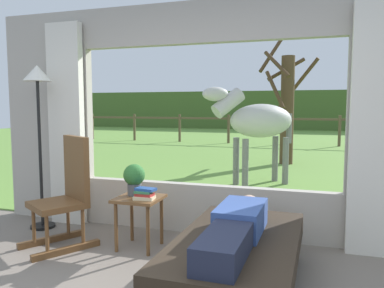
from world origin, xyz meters
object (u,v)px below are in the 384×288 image
Objects in this scene: reclining_person at (236,226)px; book_stack at (145,194)px; side_table at (139,206)px; potted_plant at (134,177)px; pasture_tree at (286,104)px; rocking_chair at (67,193)px; floor_lamp_left at (38,97)px; recliner_sofa at (237,263)px; horse at (258,122)px.

book_stack is (-1.02, 0.58, 0.05)m from reclining_person.
side_table is 1.63× the size of potted_plant.
pasture_tree reaches higher than reclining_person.
book_stack is at bearing -35.74° from potted_plant.
rocking_chair is 0.32× the size of pasture_tree.
floor_lamp_left reaches higher than reclining_person.
side_table reaches higher than recliner_sofa.
recliner_sofa is at bearing -28.63° from potted_plant.
recliner_sofa is 0.99× the size of horse.
reclining_person is 1.29m from side_table.
recliner_sofa is 7.94× the size of book_stack.
pasture_tree is at bearing 92.03° from recliner_sofa.
book_stack is at bearing -11.88° from floor_lamp_left.
book_stack reaches higher than side_table.
side_table is (0.73, 0.16, -0.12)m from rocking_chair.
horse is 2.84m from pasture_tree.
reclining_person reaches higher than side_table.
book_stack is 6.42m from pasture_tree.
pasture_tree is (0.98, 6.23, 1.06)m from side_table.
rocking_chair is at bearing 117.78° from horse.
potted_plant is at bearing 143.13° from side_table.
pasture_tree is (-0.13, 6.82, 1.26)m from recliner_sofa.
reclining_person is 1.17m from book_stack.
rocking_chair is 0.83m from book_stack.
floor_lamp_left reaches higher than recliner_sofa.
book_stack is (0.09, -0.06, 0.15)m from side_table.
side_table is (-1.11, 0.64, -0.10)m from reclining_person.
side_table is 2.41× the size of book_stack.
side_table is 1.78m from floor_lamp_left.
floor_lamp_left is (-1.46, 0.31, 0.95)m from book_stack.
reclining_person is at bearing 145.31° from horse.
floor_lamp_left reaches higher than potted_plant.
horse reaches higher than book_stack.
reclining_person is 0.83× the size of horse.
side_table is at bearing 128.02° from horse.
floor_lamp_left is (-2.48, 0.89, 1.00)m from reclining_person.
recliner_sofa is 0.50× the size of pasture_tree.
rocking_chair is 0.76m from side_table.
recliner_sofa is 1.92m from rocking_chair.
recliner_sofa is 6.94m from pasture_tree.
book_stack is at bearing 129.67° from horse.
horse is at bearing 96.97° from reclining_person.
potted_plant is at bearing 152.30° from recliner_sofa.
horse reaches higher than potted_plant.
pasture_tree is (-0.13, 6.87, 0.96)m from reclining_person.
potted_plant is 0.18× the size of horse.
rocking_chair is 1.24m from floor_lamp_left.
side_table is at bearing 43.45° from rocking_chair.
potted_plant reaches higher than recliner_sofa.
recliner_sofa is at bearing -18.58° from floor_lamp_left.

